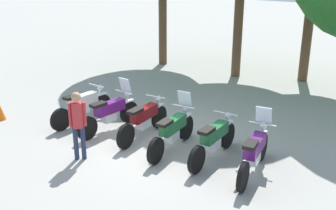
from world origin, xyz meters
TOP-DOWN VIEW (x-y plane):
  - ground_plane at (0.00, 0.00)m, footprint 80.00×80.00m
  - motorcycle_0 at (-2.64, 0.06)m, footprint 0.62×2.19m
  - motorcycle_1 at (-1.58, 0.02)m, footprint 0.64×2.19m
  - motorcycle_2 at (-0.53, 0.15)m, footprint 0.62×2.19m
  - motorcycle_3 at (0.52, -0.10)m, footprint 0.62×2.19m
  - motorcycle_4 at (1.58, 0.02)m, footprint 0.62×2.19m
  - motorcycle_5 at (2.63, -0.12)m, footprint 0.62×2.19m
  - person_0 at (-1.05, -1.69)m, footprint 0.36×0.32m
  - traffic_cone at (-4.83, -1.15)m, footprint 0.32×0.32m

SIDE VIEW (x-z plane):
  - ground_plane at x=0.00m, z-range 0.00..0.00m
  - traffic_cone at x=-4.83m, z-range 0.00..0.55m
  - motorcycle_0 at x=-2.64m, z-range 0.01..1.00m
  - motorcycle_2 at x=-0.53m, z-range 0.01..1.00m
  - motorcycle_4 at x=1.58m, z-range 0.01..1.00m
  - motorcycle_1 at x=-1.58m, z-range -0.17..1.20m
  - motorcycle_3 at x=0.52m, z-range -0.17..1.20m
  - motorcycle_5 at x=2.63m, z-range -0.17..1.20m
  - person_0 at x=-1.05m, z-range 0.14..1.79m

